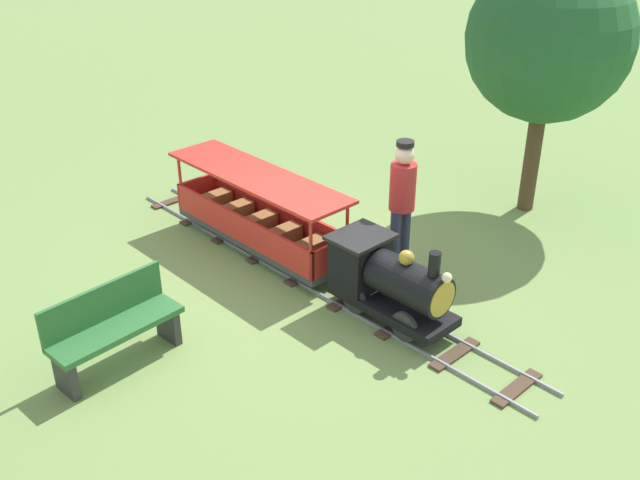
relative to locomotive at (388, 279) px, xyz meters
name	(u,v)px	position (x,y,z in m)	size (l,w,h in m)	color
ground_plane	(309,276)	(0.00, -1.22, -0.49)	(60.00, 60.00, 0.00)	#75934C
track	(308,274)	(0.00, -1.22, -0.47)	(0.66, 6.40, 0.04)	gray
locomotive	(388,279)	(0.00, 0.00, 0.00)	(0.62, 1.45, 0.99)	black
passenger_car	(258,219)	(0.00, -2.12, -0.06)	(0.72, 2.70, 0.97)	#3F3F3F
conductor_person	(402,196)	(-0.88, -0.59, 0.47)	(0.30, 0.30, 1.62)	#282D47
park_bench	(114,327)	(2.46, -1.28, -0.07)	(1.32, 0.48, 0.82)	#2D6B33
oak_tree_near	(549,40)	(-3.46, -0.49, 1.85)	(2.11, 2.11, 3.40)	#4C3823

